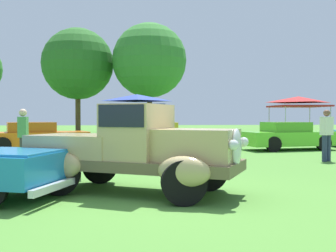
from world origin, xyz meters
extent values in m
plane|color=#4C8433|center=(0.00, 0.00, 0.00)|extent=(120.00, 120.00, 0.00)
cube|color=brown|center=(-0.45, 0.41, 0.56)|extent=(4.33, 3.16, 0.20)
cube|color=tan|center=(0.64, -0.15, 0.94)|extent=(1.85, 1.67, 0.60)
ellipsoid|color=silver|center=(1.34, -0.51, 0.92)|extent=(0.38, 0.54, 0.68)
cube|color=tan|center=(-0.35, 0.36, 1.18)|extent=(1.50, 1.67, 1.04)
cube|color=black|center=(-0.35, 0.36, 1.48)|extent=(1.44, 1.66, 0.40)
cube|color=tan|center=(-1.49, 0.95, 0.86)|extent=(2.24, 2.07, 0.48)
ellipsoid|color=tan|center=(1.03, 0.46, 0.56)|extent=(0.98, 0.74, 0.52)
ellipsoid|color=tan|center=(0.38, -0.82, 0.56)|extent=(0.98, 0.74, 0.52)
ellipsoid|color=tan|center=(-1.16, 1.59, 0.56)|extent=(0.98, 0.74, 0.52)
ellipsoid|color=tan|center=(-1.82, 0.30, 0.56)|extent=(0.98, 0.74, 0.52)
sphere|color=silver|center=(1.58, -0.14, 1.00)|extent=(0.18, 0.18, 0.18)
sphere|color=silver|center=(1.18, -0.92, 1.00)|extent=(0.18, 0.18, 0.18)
cylinder|color=black|center=(1.03, 0.46, 0.38)|extent=(0.76, 0.24, 0.76)
cylinder|color=black|center=(0.38, -0.82, 0.38)|extent=(0.76, 0.24, 0.76)
cylinder|color=black|center=(-1.16, 1.59, 0.38)|extent=(0.76, 0.24, 0.76)
cylinder|color=black|center=(-1.82, 0.30, 0.38)|extent=(0.76, 0.24, 0.76)
cube|color=#1E7AB7|center=(-2.62, -0.05, 0.77)|extent=(2.00, 1.89, 0.20)
cube|color=silver|center=(-1.75, -0.34, 0.28)|extent=(0.62, 1.60, 0.12)
cylinder|color=black|center=(-2.27, 0.65, 0.33)|extent=(0.66, 0.20, 0.66)
cube|color=orange|center=(-4.52, 10.46, 0.50)|extent=(4.70, 2.95, 0.60)
cube|color=#BB5914|center=(-4.68, 10.41, 1.00)|extent=(2.28, 1.97, 0.44)
cylinder|color=black|center=(-3.02, 10.14, 0.32)|extent=(0.64, 0.22, 0.64)
cylinder|color=black|center=(-5.53, 9.32, 0.32)|extent=(0.64, 0.22, 0.64)
cube|color=yellow|center=(0.64, 9.35, 0.50)|extent=(4.53, 1.70, 0.60)
cube|color=gold|center=(0.46, 9.35, 1.00)|extent=(2.00, 1.45, 0.44)
cylinder|color=black|center=(2.00, 8.58, 0.32)|extent=(0.64, 0.22, 0.64)
cylinder|color=black|center=(-0.71, 8.57, 0.32)|extent=(0.64, 0.22, 0.64)
cube|color=#60C62D|center=(6.50, 9.73, 0.50)|extent=(4.21, 2.32, 0.60)
cube|color=#4D9F24|center=(6.34, 9.71, 1.00)|extent=(1.97, 1.72, 0.44)
cylinder|color=black|center=(7.80, 9.17, 0.32)|extent=(0.64, 0.22, 0.64)
cylinder|color=black|center=(5.44, 8.77, 0.32)|extent=(0.64, 0.22, 0.64)
cylinder|color=#283351|center=(5.82, 5.16, 0.43)|extent=(0.16, 0.16, 0.86)
cylinder|color=#283351|center=(6.00, 5.25, 0.43)|extent=(0.16, 0.16, 0.86)
cube|color=silver|center=(5.91, 5.20, 1.16)|extent=(0.47, 0.40, 0.60)
sphere|color=brown|center=(5.91, 5.20, 1.58)|extent=(0.22, 0.22, 0.22)
cylinder|color=#383838|center=(-3.60, 4.81, 0.43)|extent=(0.16, 0.16, 0.86)
cylinder|color=#383838|center=(-3.59, 4.61, 0.43)|extent=(0.16, 0.16, 0.86)
cube|color=#4C9351|center=(-3.59, 4.71, 1.16)|extent=(0.26, 0.41, 0.60)
sphere|color=beige|center=(-3.59, 4.71, 1.58)|extent=(0.22, 0.22, 0.22)
cylinder|color=#B7B7BC|center=(1.27, 16.64, 1.02)|extent=(0.05, 0.05, 2.05)
cylinder|color=#B7B7BC|center=(1.27, 14.01, 1.02)|extent=(0.05, 0.05, 2.05)
cylinder|color=#B7B7BC|center=(-1.37, 16.64, 1.02)|extent=(0.05, 0.05, 2.05)
cylinder|color=#B7B7BC|center=(-1.37, 14.01, 1.02)|extent=(0.05, 0.05, 2.05)
cube|color=#2D429E|center=(-0.05, 15.33, 2.10)|extent=(2.93, 2.93, 0.10)
pyramid|color=#2D429E|center=(-0.05, 15.33, 2.52)|extent=(2.87, 2.87, 0.38)
cylinder|color=#B7B7BC|center=(11.38, 18.18, 1.02)|extent=(0.05, 0.05, 2.05)
cylinder|color=#B7B7BC|center=(11.38, 15.41, 1.02)|extent=(0.05, 0.05, 2.05)
cylinder|color=#B7B7BC|center=(8.61, 18.18, 1.02)|extent=(0.05, 0.05, 2.05)
cylinder|color=#B7B7BC|center=(8.61, 15.41, 1.02)|extent=(0.05, 0.05, 2.05)
cube|color=red|center=(10.00, 16.80, 2.10)|extent=(3.08, 3.08, 0.10)
pyramid|color=red|center=(10.00, 16.80, 2.52)|extent=(3.01, 3.01, 0.38)
cylinder|color=brown|center=(-4.86, 28.06, 2.15)|extent=(0.44, 0.44, 4.30)
sphere|color=#286623|center=(-4.86, 28.06, 5.99)|extent=(6.13, 6.13, 6.13)
cylinder|color=#47331E|center=(1.24, 26.52, 2.22)|extent=(0.44, 0.44, 4.44)
sphere|color=#337A2D|center=(1.24, 26.52, 6.15)|extent=(6.23, 6.23, 6.23)
camera|label=1|loc=(-0.54, -7.40, 1.47)|focal=43.22mm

